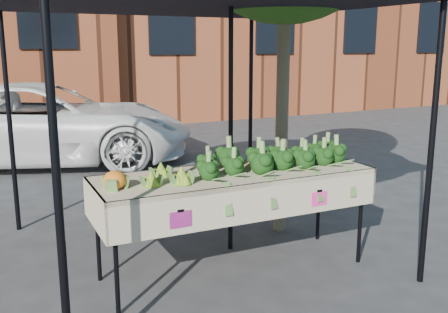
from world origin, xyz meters
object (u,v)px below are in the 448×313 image
table (234,222)px  canopy (193,111)px  street_tree (284,52)px  vehicle (36,15)px

table → canopy: 1.08m
street_tree → canopy: bearing=-172.2°
table → street_tree: (0.93, 0.69, 1.45)m
table → vehicle: 5.68m
vehicle → canopy: bearing=-152.1°
vehicle → street_tree: 4.91m
vehicle → street_tree: size_ratio=1.29×
canopy → street_tree: 1.21m
table → vehicle: vehicle is taller
table → vehicle: size_ratio=0.49×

